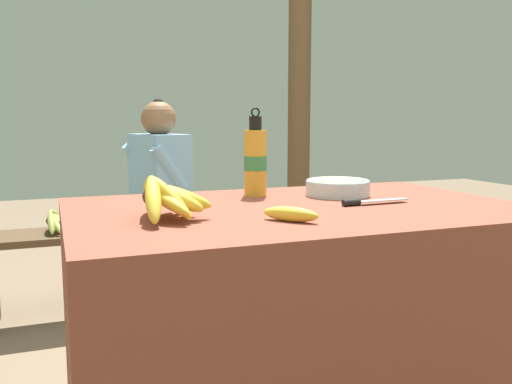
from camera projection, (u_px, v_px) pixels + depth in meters
name	position (u px, v px, depth m)	size (l,w,h in m)	color
market_counter	(297.00, 332.00, 1.62)	(1.30, 0.84, 0.77)	brown
banana_bunch_ripe	(165.00, 196.00, 1.35)	(0.19, 0.28, 0.13)	#4C381E
serving_bowl	(338.00, 186.00, 1.78)	(0.21, 0.21, 0.06)	silver
water_bottle	(255.00, 161.00, 1.77)	(0.08, 0.08, 0.29)	gold
loose_banana_front	(291.00, 214.00, 1.33)	(0.12, 0.14, 0.04)	gold
knife	(366.00, 202.00, 1.59)	(0.22, 0.04, 0.02)	#BCBCC1
wooden_bench	(149.00, 239.00, 2.88)	(1.75, 0.32, 0.45)	#4C3823
seated_vendor	(152.00, 190.00, 2.80)	(0.46, 0.43, 1.12)	#564C60
banana_bunch_green	(57.00, 221.00, 2.70)	(0.15, 0.25, 0.13)	#4C381E
support_post_far	(299.00, 98.00, 3.56)	(0.15, 0.15, 2.31)	brown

